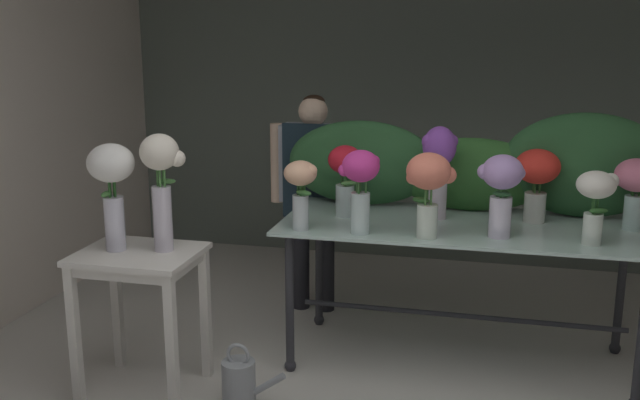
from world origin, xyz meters
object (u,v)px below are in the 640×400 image
object	(u,v)px
vase_coral_freesia	(429,183)
vase_white_roses_tall	(111,180)
vase_lilac_snapdragons	(501,187)
vase_cream_lisianthus_tall	(162,179)
side_table_white	(139,274)
vase_scarlet_ranunculus	(537,176)
vase_peach_dahlias	(301,186)
vase_crimson_lilies	(345,173)
vase_rosy_hydrangea	(635,184)
florist	(313,180)
display_table_glass	(462,245)
vase_magenta_peonies	(361,182)
watering_can	(240,381)
vase_violet_carnations	(439,161)
vase_ivory_roses	(596,197)

from	to	relation	value
vase_coral_freesia	vase_white_roses_tall	xyz separation A→B (m)	(-1.63, -0.42, 0.02)
vase_lilac_snapdragons	vase_cream_lisianthus_tall	size ratio (longest dim) A/B	0.72
side_table_white	vase_scarlet_ranunculus	bearing A→B (deg)	23.41
side_table_white	vase_coral_freesia	bearing A→B (deg)	15.82
side_table_white	vase_peach_dahlias	xyz separation A→B (m)	(0.79, 0.41, 0.44)
vase_crimson_lilies	vase_rosy_hydrangea	bearing A→B (deg)	2.98
vase_scarlet_ranunculus	vase_rosy_hydrangea	bearing A→B (deg)	-4.73
side_table_white	vase_cream_lisianthus_tall	size ratio (longest dim) A/B	1.26
florist	vase_scarlet_ranunculus	bearing A→B (deg)	-18.08
display_table_glass	vase_crimson_lilies	xyz separation A→B (m)	(-0.70, 0.01, 0.39)
vase_coral_freesia	vase_magenta_peonies	bearing A→B (deg)	-178.80
vase_magenta_peonies	watering_can	bearing A→B (deg)	-141.03
florist	vase_lilac_snapdragons	xyz separation A→B (m)	(1.25, -0.85, 0.20)
vase_coral_freesia	watering_can	size ratio (longest dim) A/B	1.32
vase_magenta_peonies	vase_scarlet_ranunculus	world-z (taller)	vase_magenta_peonies
side_table_white	vase_lilac_snapdragons	size ratio (longest dim) A/B	1.77
display_table_glass	vase_coral_freesia	xyz separation A→B (m)	(-0.18, -0.33, 0.43)
florist	vase_coral_freesia	world-z (taller)	florist
vase_violet_carnations	vase_lilac_snapdragons	world-z (taller)	vase_violet_carnations
vase_violet_carnations	vase_cream_lisianthus_tall	size ratio (longest dim) A/B	0.87
side_table_white	vase_magenta_peonies	world-z (taller)	vase_magenta_peonies
side_table_white	vase_rosy_hydrangea	size ratio (longest dim) A/B	1.98
vase_violet_carnations	watering_can	bearing A→B (deg)	-136.83
vase_cream_lisianthus_tall	vase_lilac_snapdragons	bearing A→B (deg)	15.13
vase_magenta_peonies	vase_cream_lisianthus_tall	size ratio (longest dim) A/B	0.74
vase_peach_dahlias	vase_cream_lisianthus_tall	size ratio (longest dim) A/B	0.62
vase_peach_dahlias	vase_ivory_roses	bearing A→B (deg)	3.26
florist	vase_rosy_hydrangea	size ratio (longest dim) A/B	3.78
display_table_glass	watering_can	distance (m)	1.49
watering_can	display_table_glass	bearing A→B (deg)	35.64
side_table_white	vase_crimson_lilies	size ratio (longest dim) A/B	1.86
vase_crimson_lilies	vase_cream_lisianthus_tall	xyz separation A→B (m)	(-0.83, -0.71, 0.07)
vase_peach_dahlias	watering_can	xyz separation A→B (m)	(-0.22, -0.45, -0.98)
vase_crimson_lilies	vase_violet_carnations	world-z (taller)	vase_violet_carnations
display_table_glass	vase_coral_freesia	bearing A→B (deg)	-118.02
vase_coral_freesia	vase_peach_dahlias	bearing A→B (deg)	-179.05
vase_lilac_snapdragons	vase_cream_lisianthus_tall	distance (m)	1.80
watering_can	florist	bearing A→B (deg)	88.02
vase_rosy_hydrangea	vase_ivory_roses	xyz separation A→B (m)	(-0.25, -0.35, -0.01)
vase_white_roses_tall	florist	bearing A→B (deg)	61.34
vase_crimson_lilies	vase_peach_dahlias	size ratio (longest dim) A/B	1.09
vase_rosy_hydrangea	vase_violet_carnations	xyz separation A→B (m)	(-1.08, -0.01, 0.08)
display_table_glass	side_table_white	world-z (taller)	display_table_glass
florist	vase_white_roses_tall	xyz separation A→B (m)	(-0.75, -1.37, 0.24)
side_table_white	vase_violet_carnations	distance (m)	1.81
vase_scarlet_ranunculus	vase_coral_freesia	bearing A→B (deg)	-140.54
vase_rosy_hydrangea	vase_crimson_lilies	world-z (taller)	vase_crimson_lilies
vase_ivory_roses	vase_rosy_hydrangea	bearing A→B (deg)	55.07
vase_ivory_roses	vase_cream_lisianthus_tall	xyz separation A→B (m)	(-2.21, -0.45, 0.08)
side_table_white	vase_crimson_lilies	xyz separation A→B (m)	(0.97, 0.77, 0.45)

